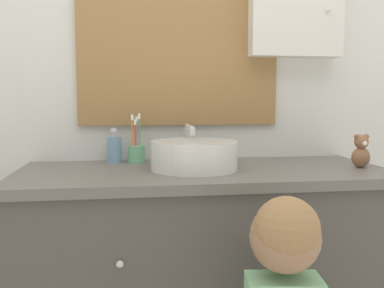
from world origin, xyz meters
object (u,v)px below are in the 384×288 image
Objects in this scene: toothbrush_holder at (136,151)px; teddy_bear at (361,152)px; soap_dispenser at (114,149)px; sink_basin at (194,155)px.

toothbrush_holder is 1.56× the size of teddy_bear.
toothbrush_holder is 0.88m from teddy_bear.
toothbrush_holder is at bearing 163.31° from teddy_bear.
soap_dispenser is at bearing 173.73° from toothbrush_holder.
sink_basin is 0.37m from soap_dispenser.
toothbrush_holder is 1.41× the size of soap_dispenser.
soap_dispenser is at bearing 144.22° from sink_basin.
teddy_bear is at bearing -15.73° from soap_dispenser.
toothbrush_holder is (-0.21, 0.21, -0.01)m from sink_basin.
sink_basin is at bearing -35.78° from soap_dispenser.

